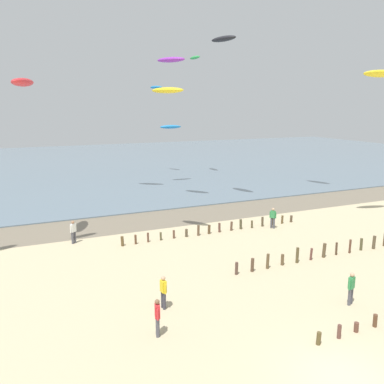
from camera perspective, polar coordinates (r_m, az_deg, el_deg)
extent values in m
plane|color=#C6B58C|center=(17.59, 20.16, -23.14)|extent=(160.00, 160.00, 0.00)
cube|color=#7A6D59|center=(36.48, -6.46, -3.96)|extent=(120.00, 5.65, 0.01)
cube|color=slate|center=(72.75, -15.71, 3.61)|extent=(160.00, 70.00, 0.10)
cylinder|color=brown|center=(19.22, 17.04, -18.70)|extent=(0.21, 0.20, 0.57)
cylinder|color=brown|center=(19.93, 19.60, -17.64)|extent=(0.20, 0.20, 0.62)
cylinder|color=brown|center=(20.67, 21.68, -16.91)|extent=(0.22, 0.21, 0.47)
cylinder|color=brown|center=(21.37, 23.89, -15.88)|extent=(0.22, 0.21, 0.62)
cylinder|color=brown|center=(25.17, 6.15, -10.41)|extent=(0.19, 0.20, 0.77)
cylinder|color=brown|center=(25.69, 8.31, -9.90)|extent=(0.20, 0.23, 0.86)
cylinder|color=brown|center=(26.27, 10.38, -9.36)|extent=(0.21, 0.19, 0.95)
cylinder|color=brown|center=(27.05, 12.34, -9.09)|extent=(0.21, 0.21, 0.71)
cylinder|color=brown|center=(27.61, 14.30, -8.42)|extent=(0.23, 0.22, 1.01)
cylinder|color=brown|center=(28.33, 16.08, -8.22)|extent=(0.18, 0.17, 0.80)
cylinder|color=brown|center=(29.00, 17.73, -7.66)|extent=(0.23, 0.26, 0.98)
cylinder|color=#4D3828|center=(29.72, 19.25, -7.39)|extent=(0.17, 0.16, 0.89)
cylinder|color=brown|center=(30.39, 20.92, -7.00)|extent=(0.15, 0.16, 0.96)
cylinder|color=#4A462B|center=(31.30, 22.27, -6.68)|extent=(0.19, 0.21, 0.85)
cylinder|color=brown|center=(31.93, 23.77, -6.36)|extent=(0.26, 0.23, 0.95)
cylinder|color=brown|center=(30.25, -9.57, -6.70)|extent=(0.23, 0.23, 0.72)
cylinder|color=brown|center=(30.51, -7.77, -6.49)|extent=(0.18, 0.20, 0.71)
cylinder|color=brown|center=(30.84, -6.07, -6.24)|extent=(0.15, 0.17, 0.71)
cylinder|color=#4D482D|center=(31.17, -4.32, -6.10)|extent=(0.17, 0.16, 0.62)
cylinder|color=brown|center=(31.56, -2.52, -5.84)|extent=(0.17, 0.19, 0.63)
cylinder|color=#4F4231|center=(31.88, -0.78, -5.66)|extent=(0.20, 0.22, 0.62)
cylinder|color=brown|center=(32.18, 0.88, -5.30)|extent=(0.22, 0.23, 0.83)
cylinder|color=brown|center=(32.63, 2.37, -5.16)|extent=(0.24, 0.22, 0.72)
cylinder|color=brown|center=(33.08, 3.79, -4.91)|extent=(0.19, 0.22, 0.75)
cylinder|color=brown|center=(33.58, 5.45, -4.70)|extent=(0.21, 0.20, 0.74)
cylinder|color=#4B462F|center=(34.04, 6.72, -4.42)|extent=(0.23, 0.21, 0.82)
cylinder|color=#4D422A|center=(34.49, 8.25, -4.42)|extent=(0.17, 0.17, 0.62)
cylinder|color=#4E412F|center=(35.03, 9.67, -4.05)|extent=(0.19, 0.20, 0.81)
cylinder|color=#4B3F2B|center=(35.56, 11.09, -3.89)|extent=(0.24, 0.24, 0.78)
cylinder|color=brown|center=(36.20, 12.31, -3.72)|extent=(0.21, 0.19, 0.71)
cylinder|color=brown|center=(36.82, 13.49, -3.60)|extent=(0.22, 0.23, 0.60)
cylinder|color=#383842|center=(21.13, -3.82, -14.74)|extent=(0.16, 0.16, 0.88)
cylinder|color=#383842|center=(21.31, -4.07, -14.50)|extent=(0.16, 0.16, 0.88)
cube|color=yellow|center=(20.90, -3.98, -12.81)|extent=(0.24, 0.37, 0.60)
sphere|color=tan|center=(20.73, -3.99, -11.75)|extent=(0.22, 0.22, 0.22)
cylinder|color=yellow|center=(20.72, -3.69, -13.18)|extent=(0.09, 0.09, 0.52)
cylinder|color=yellow|center=(21.12, -4.25, -12.69)|extent=(0.09, 0.09, 0.52)
cylinder|color=#4C4C56|center=(31.50, -16.12, -6.10)|extent=(0.16, 0.16, 0.88)
cylinder|color=#4C4C56|center=(31.64, -15.81, -6.00)|extent=(0.16, 0.16, 0.88)
cube|color=white|center=(31.36, -16.04, -4.76)|extent=(0.42, 0.38, 0.60)
sphere|color=#9E7051|center=(31.24, -16.09, -4.02)|extent=(0.22, 0.22, 0.22)
cylinder|color=white|center=(31.22, -16.37, -4.95)|extent=(0.09, 0.09, 0.52)
cylinder|color=white|center=(31.52, -15.71, -4.75)|extent=(0.09, 0.09, 0.52)
cylinder|color=#4C4C56|center=(23.08, 21.08, -13.16)|extent=(0.16, 0.16, 0.88)
cylinder|color=#4C4C56|center=(22.89, 20.86, -13.35)|extent=(0.16, 0.16, 0.88)
cube|color=#338C4C|center=(22.69, 21.11, -11.56)|extent=(0.42, 0.34, 0.60)
sphere|color=tan|center=(22.53, 21.19, -10.58)|extent=(0.22, 0.22, 0.22)
cylinder|color=#338C4C|center=(22.92, 21.34, -11.48)|extent=(0.09, 0.09, 0.52)
cylinder|color=#338C4C|center=(22.50, 20.86, -11.88)|extent=(0.09, 0.09, 0.52)
cylinder|color=#4C4C56|center=(18.94, -4.73, -18.12)|extent=(0.16, 0.16, 0.88)
cylinder|color=#4C4C56|center=(19.13, -4.78, -17.79)|extent=(0.16, 0.16, 0.88)
cube|color=red|center=(18.68, -4.79, -15.98)|extent=(0.31, 0.41, 0.60)
sphere|color=brown|center=(18.49, -4.82, -14.83)|extent=(0.22, 0.22, 0.22)
cylinder|color=red|center=(18.49, -4.73, -16.46)|extent=(0.09, 0.09, 0.52)
cylinder|color=red|center=(18.91, -4.84, -15.78)|extent=(0.09, 0.09, 0.52)
cylinder|color=#4C4C56|center=(34.62, 11.21, -4.24)|extent=(0.16, 0.16, 0.88)
cylinder|color=#4C4C56|center=(34.68, 10.86, -4.19)|extent=(0.16, 0.16, 0.88)
cube|color=#338C4C|center=(34.46, 11.08, -3.03)|extent=(0.39, 0.42, 0.60)
sphere|color=tan|center=(34.35, 11.11, -2.35)|extent=(0.22, 0.22, 0.22)
cylinder|color=#338C4C|center=(34.40, 11.46, -3.16)|extent=(0.09, 0.09, 0.52)
cylinder|color=#338C4C|center=(34.54, 10.70, -3.06)|extent=(0.09, 0.09, 0.52)
ellipsoid|color=#2384D1|center=(59.70, -4.96, 14.16)|extent=(1.65, 2.49, 0.56)
ellipsoid|color=black|center=(42.24, 4.36, 20.28)|extent=(1.86, 3.38, 0.58)
ellipsoid|color=yellow|center=(30.01, -3.40, 13.80)|extent=(2.21, 2.65, 0.45)
ellipsoid|color=purple|center=(41.72, -2.92, 17.73)|extent=(2.63, 3.04, 0.52)
ellipsoid|color=red|center=(31.01, -22.29, 13.80)|extent=(2.23, 3.53, 0.68)
ellipsoid|color=#2384D1|center=(52.55, -2.97, 8.95)|extent=(2.80, 1.05, 0.58)
ellipsoid|color=yellow|center=(38.56, 24.60, 14.60)|extent=(3.44, 1.76, 0.81)
ellipsoid|color=green|center=(58.22, 0.39, 18.02)|extent=(0.92, 2.64, 0.58)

